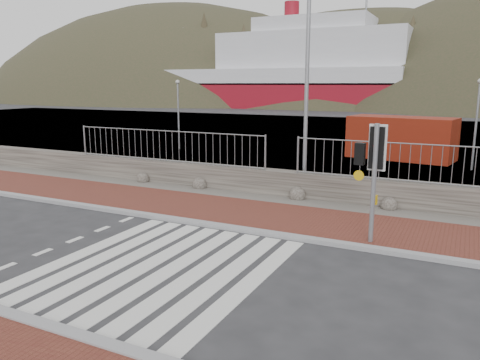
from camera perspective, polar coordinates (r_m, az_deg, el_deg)
The scene contains 15 objects.
ground at distance 10.44m, azimuth -9.67°, elevation -10.36°, with size 220.00×220.00×0.00m, color #28282B.
sidewalk_far at distance 14.11m, azimuth 1.05°, elevation -4.16°, with size 40.00×3.00×0.08m, color brown.
kerb_near at distance 8.41m, azimuth -22.18°, elevation -16.37°, with size 40.00×0.25×0.12m, color gray.
kerb_far at distance 12.82m, azimuth -1.81°, elevation -5.76°, with size 40.00×0.25×0.12m, color gray.
zebra_crossing at distance 10.44m, azimuth -9.67°, elevation -10.33°, with size 4.62×5.60×0.01m.
gravel_strip at distance 15.89m, azimuth 4.11°, elevation -2.43°, with size 40.00×1.50×0.06m, color #59544C.
stone_wall at distance 16.52m, azimuth 5.18°, elevation -0.40°, with size 40.00×0.60×0.90m, color #413C36.
railing at distance 16.15m, azimuth 5.08°, elevation 4.25°, with size 18.07×0.07×1.22m.
quay at distance 36.37m, azimuth 16.96°, elevation 5.00°, with size 120.00×40.00×0.50m, color #4C4C4F.
water at distance 71.04m, azimuth 21.67°, elevation 7.69°, with size 220.00×50.00×0.05m, color #3F4C54.
ferry at distance 81.59m, azimuth 4.37°, elevation 12.63°, with size 50.00×16.00×20.00m.
hills_backdrop at distance 99.42m, azimuth 25.78°, elevation -5.29°, with size 254.00×90.00×100.00m.
traffic_signal_far at distance 11.56m, azimuth 15.96°, elevation 2.58°, with size 0.72×0.29×2.97m.
streetlight at distance 16.69m, azimuth 8.65°, elevation 13.85°, with size 1.72×0.40×8.11m.
shipping_container at distance 26.06m, azimuth 19.05°, elevation 4.87°, with size 5.28×2.20×2.20m, color maroon.
Camera 1 is at (5.75, -7.80, 3.88)m, focal length 35.00 mm.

